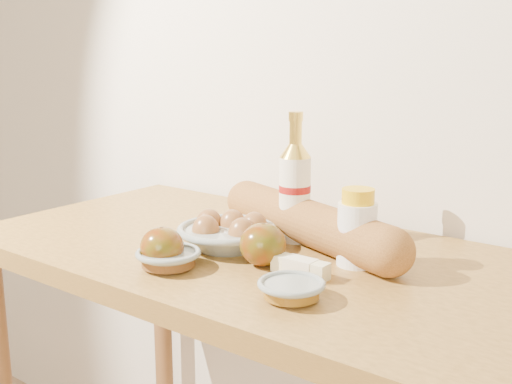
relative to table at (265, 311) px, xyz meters
The scene contains 11 objects.
back_wall 0.62m from the table, 90.00° to the left, with size 3.50×0.02×2.60m, color #EEE4CF.
table is the anchor object (origin of this frame).
bourbon_bottle 0.25m from the table, 86.92° to the left, with size 0.08×0.08×0.26m.
cream_bottle 0.26m from the table, 10.82° to the left, with size 0.09×0.09×0.14m.
egg_bowl 0.17m from the table, 158.71° to the right, with size 0.25×0.25×0.07m.
baguette 0.19m from the table, 64.51° to the left, with size 0.53×0.26×0.09m.
apple_redgreen_front 0.26m from the table, 116.82° to the right, with size 0.09×0.09×0.07m.
apple_redgreen_right 0.18m from the table, 56.78° to the right, with size 0.11×0.11×0.08m.
sugar_bowl 0.24m from the table, 112.78° to the right, with size 0.13×0.13×0.03m.
syrup_bowl 0.28m from the table, 44.04° to the right, with size 0.13×0.13×0.03m.
butter_stick 0.20m from the table, 29.56° to the right, with size 0.10×0.03×0.03m.
Camera 1 is at (0.69, 0.25, 1.28)m, focal length 45.00 mm.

